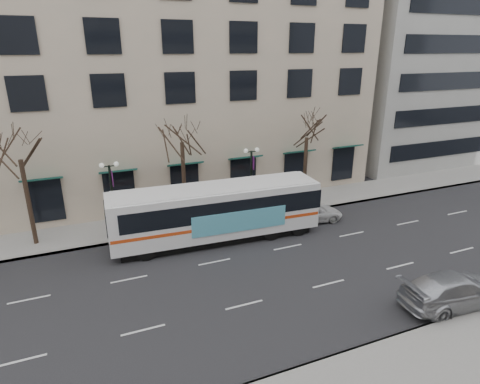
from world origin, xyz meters
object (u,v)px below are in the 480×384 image
tree_far_right (307,125)px  silver_car (455,290)px  tree_far_left (17,144)px  lamp_post_left (113,195)px  tree_far_mid (181,129)px  city_bus (218,211)px  lamp_post_right (251,178)px  white_pickup (313,213)px

tree_far_right → silver_car: tree_far_right is taller
tree_far_left → lamp_post_left: size_ratio=1.60×
tree_far_mid → lamp_post_left: tree_far_mid is taller
city_bus → tree_far_left: bearing=165.0°
lamp_post_left → lamp_post_right: same height
city_bus → lamp_post_right: bearing=41.9°
tree_far_right → city_bus: 10.45m
city_bus → white_pickup: bearing=4.6°
silver_car → lamp_post_left: bearing=50.2°
tree_far_mid → tree_far_right: (10.00, -0.00, -0.48)m
tree_far_mid → tree_far_right: 10.01m
lamp_post_right → city_bus: (-3.76, -3.04, -0.91)m
tree_far_right → lamp_post_left: 15.40m
tree_far_right → lamp_post_right: tree_far_right is taller
tree_far_mid → city_bus: 6.21m
tree_far_left → tree_far_right: size_ratio=1.03×
tree_far_left → city_bus: size_ratio=0.60×
silver_car → lamp_post_right: bearing=22.7°
lamp_post_right → silver_car: bearing=-72.0°
lamp_post_left → city_bus: 7.00m
silver_car → city_bus: bearing=41.3°
lamp_post_left → tree_far_mid: bearing=6.9°
city_bus → white_pickup: size_ratio=3.17×
lamp_post_left → city_bus: bearing=-26.0°
lamp_post_left → silver_car: lamp_post_left is taller
tree_far_mid → city_bus: (1.24, -3.64, -4.87)m
lamp_post_left → white_pickup: size_ratio=1.19×
tree_far_mid → lamp_post_left: (-4.99, -0.60, -3.96)m
lamp_post_right → silver_car: lamp_post_right is taller
city_bus → silver_car: size_ratio=2.42×
lamp_post_left → silver_car: bearing=-44.4°
silver_car → tree_far_mid: bearing=37.5°
lamp_post_left → silver_car: 20.68m
tree_far_mid → tree_far_right: size_ratio=1.06×
city_bus → silver_car: city_bus is taller
tree_far_mid → lamp_post_right: tree_far_mid is taller
tree_far_mid → lamp_post_right: bearing=-6.8°
city_bus → tree_far_mid: bearing=111.8°
white_pickup → tree_far_right: bearing=-12.2°
tree_far_mid → city_bus: tree_far_mid is taller
white_pickup → lamp_post_left: bearing=86.1°
tree_far_left → white_pickup: size_ratio=1.91×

